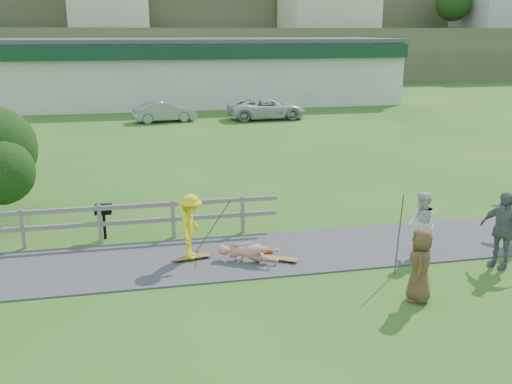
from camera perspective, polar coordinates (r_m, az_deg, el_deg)
The scene contains 17 objects.
ground at distance 13.39m, azimuth -7.15°, elevation -9.33°, with size 260.00×260.00×0.00m, color #2C5C1A.
path at distance 14.76m, azimuth -7.69°, elevation -6.83°, with size 34.00×3.00×0.04m, color #38383B.
strip_mall at distance 47.40m, azimuth -6.31°, elevation 11.96°, with size 32.50×10.75×5.10m.
skater_rider at distance 14.48m, azimuth -6.51°, elevation -3.81°, with size 1.07×0.62×1.66m, color yellow.
skater_fallen at distance 14.44m, azimuth -0.80°, elevation -6.07°, with size 1.56×0.37×0.57m, color tan.
spectator_a at distance 15.33m, azimuth 16.22°, elevation -3.13°, with size 0.83×0.65×1.71m, color silver.
spectator_b at distance 15.26m, azimuth 23.39°, elevation -3.47°, with size 1.13×0.47×1.93m, color slate.
spectator_c at distance 12.81m, azimuth 16.11°, elevation -7.08°, with size 0.80×0.52×1.63m, color brown.
car_silver at distance 37.61m, azimuth -9.15°, elevation 7.94°, with size 1.39×3.98×1.31m, color gray.
car_white at distance 38.27m, azimuth 1.07°, elevation 8.36°, with size 2.37×5.14×1.43m, color beige.
bbq at distance 16.58m, azimuth -14.94°, elevation -2.92°, with size 0.46×0.35×0.99m, color black, non-canonical shape.
longboard_rider at distance 14.76m, azimuth -6.42°, elevation -6.64°, with size 0.97×0.24×0.11m, color olive, non-canonical shape.
longboard_fallen at distance 14.60m, azimuth 2.39°, elevation -6.80°, with size 0.94×0.23×0.10m, color olive, non-canonical shape.
helmet at distance 14.93m, azimuth 1.21°, elevation -5.92°, with size 0.28×0.28×0.28m, color #B72410.
pole_rider at distance 14.91m, azimuth -4.38°, elevation -3.03°, with size 0.03×0.03×1.73m, color #523420.
pole_spec_left at distance 13.94m, azimuth 14.09°, elevation -4.25°, with size 0.03×0.03×1.99m, color #523420.
pole_spec_right at distance 15.39m, azimuth 23.70°, elevation -3.36°, with size 0.03×0.03×1.93m, color #523420.
Camera 1 is at (-0.93, -12.11, 5.66)m, focal length 40.00 mm.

